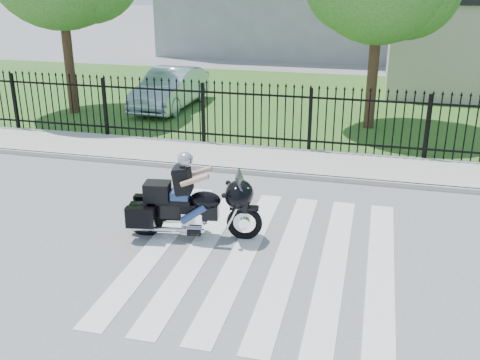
# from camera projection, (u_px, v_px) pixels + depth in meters

# --- Properties ---
(ground) EXTENTS (120.00, 120.00, 0.00)m
(ground) POSITION_uv_depth(u_px,v_px,m) (265.00, 257.00, 9.94)
(ground) COLOR slate
(ground) RESTS_ON ground
(crosswalk) EXTENTS (5.00, 5.50, 0.01)m
(crosswalk) POSITION_uv_depth(u_px,v_px,m) (265.00, 256.00, 9.94)
(crosswalk) COLOR silver
(crosswalk) RESTS_ON ground
(sidewalk) EXTENTS (40.00, 2.00, 0.12)m
(sidewalk) POSITION_uv_depth(u_px,v_px,m) (304.00, 163.00, 14.45)
(sidewalk) COLOR #ADAAA3
(sidewalk) RESTS_ON ground
(curb) EXTENTS (40.00, 0.12, 0.12)m
(curb) POSITION_uv_depth(u_px,v_px,m) (298.00, 176.00, 13.54)
(curb) COLOR #ADAAA3
(curb) RESTS_ON ground
(grass_strip) EXTENTS (40.00, 12.00, 0.02)m
(grass_strip) POSITION_uv_depth(u_px,v_px,m) (329.00, 103.00, 20.80)
(grass_strip) COLOR #315C1F
(grass_strip) RESTS_ON ground
(iron_fence) EXTENTS (26.00, 0.04, 1.80)m
(iron_fence) POSITION_uv_depth(u_px,v_px,m) (310.00, 121.00, 15.05)
(iron_fence) COLOR black
(iron_fence) RESTS_ON ground
(motorcycle_rider) EXTENTS (2.59, 1.06, 1.72)m
(motorcycle_rider) POSITION_uv_depth(u_px,v_px,m) (189.00, 202.00, 10.44)
(motorcycle_rider) COLOR black
(motorcycle_rider) RESTS_ON ground
(parked_car) EXTENTS (1.66, 4.26, 1.38)m
(parked_car) POSITION_uv_depth(u_px,v_px,m) (170.00, 88.00, 19.93)
(parked_car) COLOR #A0BBCA
(parked_car) RESTS_ON grass_strip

